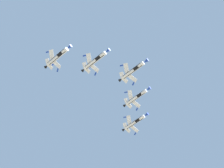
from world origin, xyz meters
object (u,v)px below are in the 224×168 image
fighter_jet_left_outer (135,122)px  fighter_jet_right_outer (58,57)px  fighter_jet_lead (133,70)px  fighter_jet_left_wing (137,97)px  fighter_jet_right_wing (95,61)px

fighter_jet_left_outer → fighter_jet_right_outer: (-35.79, -35.77, -0.86)m
fighter_jet_lead → fighter_jet_left_wing: 18.65m
fighter_jet_lead → fighter_jet_right_wing: (-16.14, -3.18, 1.63)m
fighter_jet_right_wing → fighter_jet_left_outer: (19.87, 35.26, 1.75)m
fighter_jet_lead → fighter_jet_right_outer: 32.38m
fighter_jet_left_wing → fighter_jet_right_wing: (-19.47, -20.93, -3.02)m
fighter_jet_left_outer → fighter_jet_left_wing: bearing=43.4°
fighter_jet_right_outer → fighter_jet_left_wing: bearing=166.2°
fighter_jet_lead → fighter_jet_left_outer: 32.47m
fighter_jet_lead → fighter_jet_right_wing: fighter_jet_right_wing is taller
fighter_jet_left_outer → fighter_jet_right_wing: bearing=15.6°
fighter_jet_left_wing → fighter_jet_left_outer: 14.39m
fighter_jet_lead → fighter_jet_left_wing: (3.33, 17.75, 4.65)m
fighter_jet_lead → fighter_jet_right_outer: size_ratio=1.00×
fighter_jet_lead → fighter_jet_left_outer: size_ratio=1.00×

